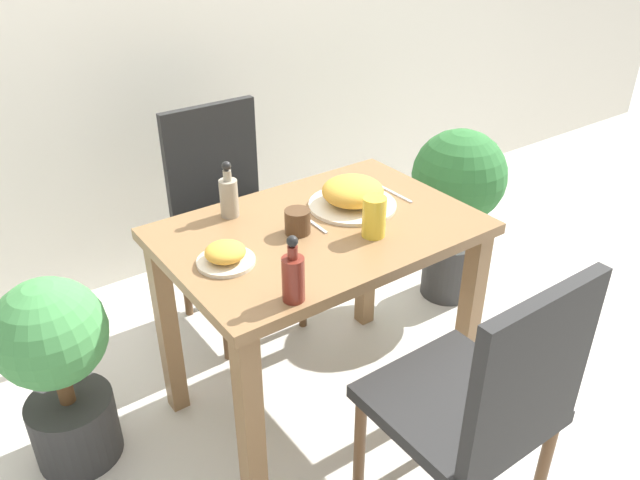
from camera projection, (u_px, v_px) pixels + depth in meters
name	position (u px, v px, depth m)	size (l,w,h in m)	color
ground_plane	(320.00, 398.00, 2.30)	(16.00, 16.00, 0.00)	beige
dining_table	(320.00, 261.00, 2.00)	(0.97, 0.65, 0.72)	olive
chair_near	(484.00, 402.00, 1.57)	(0.42, 0.42, 0.91)	black
chair_far	(228.00, 206.00, 2.51)	(0.42, 0.42, 0.91)	black
food_plate	(353.00, 194.00, 2.03)	(0.29, 0.29, 0.10)	beige
side_plate	(225.00, 255.00, 1.73)	(0.16, 0.16, 0.06)	beige
drink_cup	(298.00, 222.00, 1.88)	(0.08, 0.08, 0.08)	#4C331E
juice_glass	(374.00, 217.00, 1.85)	(0.07, 0.07, 0.13)	gold
sauce_bottle	(293.00, 276.00, 1.56)	(0.06, 0.06, 0.19)	maroon
condiment_bottle	(229.00, 195.00, 1.96)	(0.06, 0.06, 0.19)	gray
fork_utensil	(309.00, 220.00, 1.96)	(0.02, 0.20, 0.00)	silver
spoon_utensil	(392.00, 192.00, 2.14)	(0.01, 0.19, 0.00)	silver
potted_plant_left	(58.00, 364.00, 1.89)	(0.34, 0.34, 0.67)	#333333
potted_plant_right	(457.00, 195.00, 2.64)	(0.40, 0.40, 0.78)	#333333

